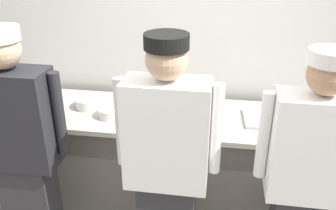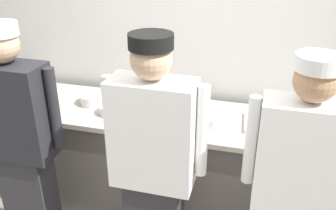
% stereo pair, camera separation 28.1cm
% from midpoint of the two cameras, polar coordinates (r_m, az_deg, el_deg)
% --- Properties ---
extents(wall_back, '(4.69, 0.10, 2.79)m').
position_cam_midpoint_polar(wall_back, '(3.14, 0.25, 10.18)').
color(wall_back, silver).
rests_on(wall_back, ground).
extents(prep_counter, '(2.99, 0.72, 0.92)m').
position_cam_midpoint_polar(prep_counter, '(3.09, -1.17, -9.20)').
color(prep_counter, '#56514C').
rests_on(prep_counter, ground).
extents(chef_near_left, '(0.62, 0.24, 1.74)m').
position_cam_midpoint_polar(chef_near_left, '(2.63, -24.83, -6.43)').
color(chef_near_left, '#2D2D33').
rests_on(chef_near_left, ground).
extents(chef_center, '(0.63, 0.24, 1.75)m').
position_cam_midpoint_polar(chef_center, '(2.22, -3.87, -9.81)').
color(chef_center, '#2D2D33').
rests_on(chef_center, ground).
extents(chef_far_right, '(0.61, 0.24, 1.70)m').
position_cam_midpoint_polar(chef_far_right, '(2.26, 17.61, -11.31)').
color(chef_far_right, '#2D2D33').
rests_on(chef_far_right, ground).
extents(plate_stack_front, '(0.20, 0.20, 0.07)m').
position_cam_midpoint_polar(plate_stack_front, '(2.88, -11.69, -1.14)').
color(plate_stack_front, white).
rests_on(plate_stack_front, prep_counter).
extents(plate_stack_rear, '(0.22, 0.22, 0.08)m').
position_cam_midpoint_polar(plate_stack_rear, '(3.07, -14.81, 0.34)').
color(plate_stack_rear, white).
rests_on(plate_stack_rear, prep_counter).
extents(mixing_bowl_steel, '(0.30, 0.30, 0.11)m').
position_cam_midpoint_polar(mixing_bowl_steel, '(2.71, 3.09, -1.98)').
color(mixing_bowl_steel, '#B7BABF').
rests_on(mixing_bowl_steel, prep_counter).
extents(sheet_tray, '(0.52, 0.35, 0.02)m').
position_cam_midpoint_polar(sheet_tray, '(2.85, 14.00, -2.28)').
color(sheet_tray, '#B7BABF').
rests_on(sheet_tray, prep_counter).
extents(squeeze_bottle_primary, '(0.06, 0.06, 0.20)m').
position_cam_midpoint_polar(squeeze_bottle_primary, '(2.61, -1.46, -2.11)').
color(squeeze_bottle_primary, red).
rests_on(squeeze_bottle_primary, prep_counter).
extents(squeeze_bottle_secondary, '(0.06, 0.06, 0.20)m').
position_cam_midpoint_polar(squeeze_bottle_secondary, '(3.05, -22.44, 0.09)').
color(squeeze_bottle_secondary, red).
rests_on(squeeze_bottle_secondary, prep_counter).
extents(squeeze_bottle_spare, '(0.06, 0.06, 0.20)m').
position_cam_midpoint_polar(squeeze_bottle_spare, '(2.99, -6.90, 1.47)').
color(squeeze_bottle_spare, red).
rests_on(squeeze_bottle_spare, prep_counter).
extents(ramekin_orange_sauce, '(0.10, 0.10, 0.05)m').
position_cam_midpoint_polar(ramekin_orange_sauce, '(3.01, 3.37, 0.33)').
color(ramekin_orange_sauce, white).
rests_on(ramekin_orange_sauce, prep_counter).
extents(ramekin_red_sauce, '(0.09, 0.09, 0.04)m').
position_cam_midpoint_polar(ramekin_red_sauce, '(3.37, -20.57, 1.38)').
color(ramekin_red_sauce, white).
rests_on(ramekin_red_sauce, prep_counter).
extents(deli_cup, '(0.09, 0.09, 0.11)m').
position_cam_midpoint_polar(deli_cup, '(3.23, -22.06, 0.78)').
color(deli_cup, white).
rests_on(deli_cup, prep_counter).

